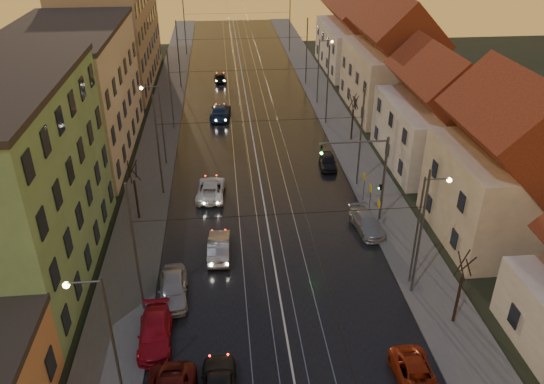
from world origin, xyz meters
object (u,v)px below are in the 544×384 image
object	(u,v)px
driving_car_1	(219,247)
driving_car_3	(220,111)
traffic_light_mast	(372,169)
parked_left_3	(173,288)
driving_car_4	(220,77)
parked_right_0	(417,378)
parked_right_1	(367,223)
street_lamp_0	(104,331)
street_lamp_1	(423,221)
driving_car_2	(211,189)
parked_right_2	(328,161)
street_lamp_2	(158,117)
parked_left_2	(155,333)
street_lamp_3	(321,65)

from	to	relation	value
driving_car_1	driving_car_3	distance (m)	27.76
traffic_light_mast	parked_left_3	xyz separation A→B (m)	(-14.81, -7.99, -3.83)
traffic_light_mast	driving_car_1	bearing A→B (deg)	-163.30
driving_car_4	parked_right_0	bearing A→B (deg)	95.34
driving_car_1	parked_right_1	bearing A→B (deg)	-167.01
street_lamp_0	street_lamp_1	world-z (taller)	same
driving_car_1	driving_car_2	world-z (taller)	driving_car_1
driving_car_3	parked_right_2	xyz separation A→B (m)	(10.06, -14.40, -0.14)
street_lamp_1	street_lamp_2	size ratio (longest dim) A/B	1.00
parked_right_1	parked_left_2	bearing A→B (deg)	-152.76
street_lamp_1	street_lamp_3	world-z (taller)	same
driving_car_4	parked_right_0	xyz separation A→B (m)	(9.56, -54.86, -0.02)
driving_car_3	parked_left_3	distance (m)	32.38
street_lamp_3	driving_car_1	xyz separation A→B (m)	(-12.95, -31.55, -4.17)
parked_right_1	parked_right_2	xyz separation A→B (m)	(-0.93, 11.17, -0.00)
street_lamp_1	street_lamp_2	world-z (taller)	same
traffic_light_mast	parked_left_3	bearing A→B (deg)	-151.65
driving_car_3	driving_car_4	world-z (taller)	driving_car_3
traffic_light_mast	parked_right_0	xyz separation A→B (m)	(-1.66, -16.46, -3.99)
parked_right_2	street_lamp_0	bearing A→B (deg)	-116.86
parked_right_2	street_lamp_3	bearing A→B (deg)	86.94
driving_car_3	parked_right_2	world-z (taller)	driving_car_3
street_lamp_0	traffic_light_mast	bearing A→B (deg)	43.10
street_lamp_3	driving_car_3	distance (m)	13.69
street_lamp_3	parked_left_2	bearing A→B (deg)	-112.76
driving_car_2	parked_right_2	world-z (taller)	driving_car_2
street_lamp_2	parked_right_0	bearing A→B (deg)	-61.52
driving_car_2	parked_left_2	xyz separation A→B (m)	(-3.15, -17.10, -0.02)
traffic_light_mast	driving_car_1	size ratio (longest dim) A/B	1.65
driving_car_1	parked_left_3	distance (m)	5.35
parked_right_0	driving_car_4	bearing A→B (deg)	100.43
street_lamp_1	traffic_light_mast	bearing A→B (deg)	97.91
driving_car_4	parked_right_1	xyz separation A→B (m)	(10.82, -39.77, 0.01)
street_lamp_3	parked_right_0	world-z (taller)	street_lamp_3
driving_car_4	driving_car_1	bearing A→B (deg)	84.61
street_lamp_3	parked_right_2	bearing A→B (deg)	-97.63
traffic_light_mast	parked_right_1	bearing A→B (deg)	-106.10
driving_car_1	parked_right_1	distance (m)	11.65
parked_right_0	parked_right_1	xyz separation A→B (m)	(1.26, 15.09, 0.03)
parked_left_3	parked_right_1	size ratio (longest dim) A/B	1.02
street_lamp_0	parked_right_1	bearing A→B (deg)	41.22
traffic_light_mast	driving_car_3	size ratio (longest dim) A/B	1.33
street_lamp_1	driving_car_2	bearing A→B (deg)	135.57
driving_car_1	driving_car_3	size ratio (longest dim) A/B	0.81
parked_right_2	driving_car_3	bearing A→B (deg)	129.50
street_lamp_3	parked_right_2	distance (m)	18.84
street_lamp_1	parked_left_3	size ratio (longest dim) A/B	1.77
traffic_light_mast	driving_car_3	xyz separation A→B (m)	(-11.38, 24.21, -3.82)
street_lamp_2	parked_right_0	xyz separation A→B (m)	(15.44, -28.46, -4.28)
parked_left_2	parked_right_2	world-z (taller)	parked_left_2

